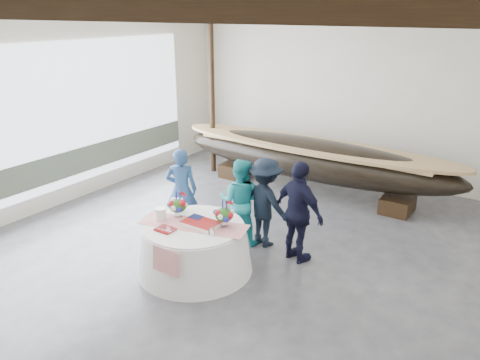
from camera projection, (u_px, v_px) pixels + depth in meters
The scene contains 12 objects.
floor at pixel (228, 276), 7.89m from camera, with size 10.00×12.00×0.01m, color #3D3D42.
wall_back at pixel (364, 93), 11.81m from camera, with size 10.00×0.02×4.50m, color silver.
wall_left at pixel (31, 111), 9.73m from camera, with size 0.02×12.00×4.50m, color silver.
pavilion_structure at pixel (254, 25), 7.10m from camera, with size 9.80×11.76×4.50m.
open_bay at pixel (75, 122), 10.63m from camera, with size 0.03×7.00×3.20m.
longboat_display at pixel (310, 158), 11.23m from camera, with size 7.20×1.44×1.35m.
banquet_table at pixel (194, 247), 7.95m from camera, with size 1.98×1.98×0.85m.
tabletop_items at pixel (196, 214), 7.87m from camera, with size 1.91×1.05×0.40m.
guest_woman_blue at pixel (181, 190), 9.29m from camera, with size 0.62×0.41×1.71m, color navy.
guest_woman_teal at pixel (240, 201), 8.80m from camera, with size 0.81×0.63×1.66m, color teal.
guest_man_left at pixel (265, 202), 8.68m from camera, with size 1.11×0.64×1.71m, color black.
guest_man_right at pixel (299, 213), 8.09m from camera, with size 1.08×0.45×1.84m, color black.
Camera 1 is at (3.97, -5.59, 4.23)m, focal length 35.00 mm.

